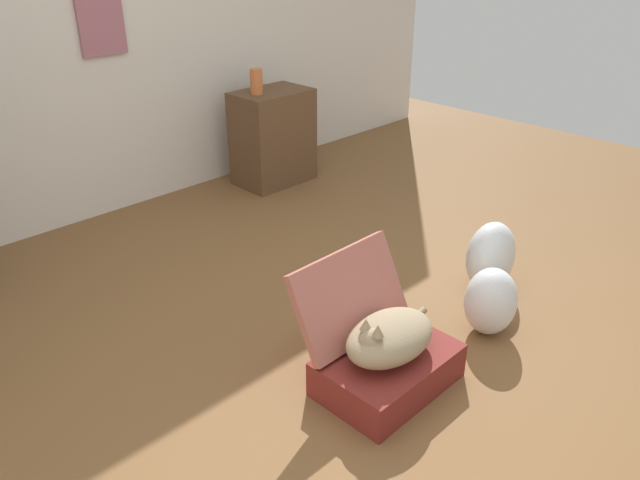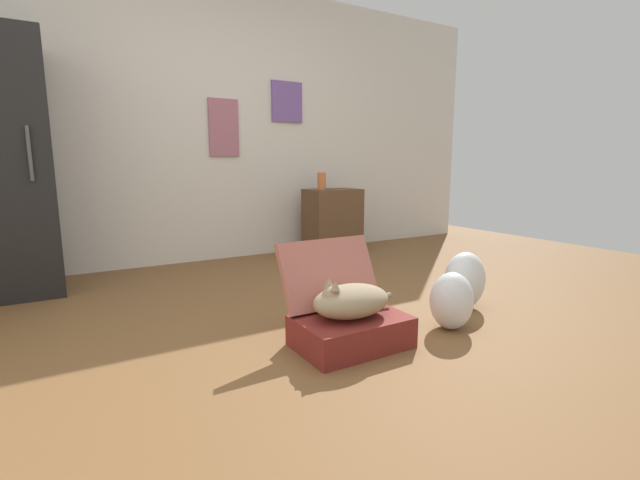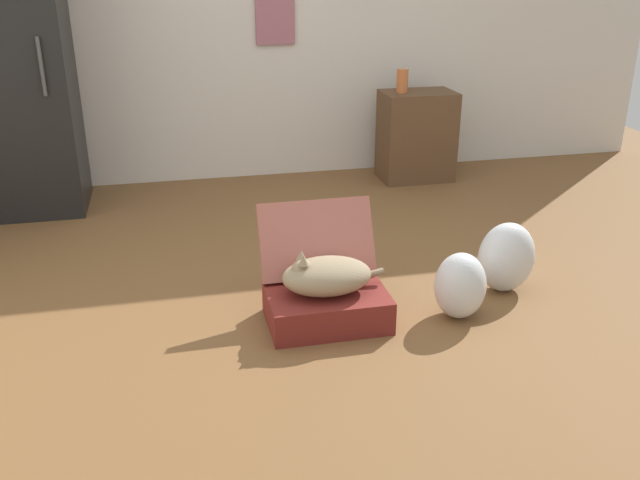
{
  "view_description": "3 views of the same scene",
  "coord_description": "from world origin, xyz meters",
  "px_view_note": "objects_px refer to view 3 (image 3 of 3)",
  "views": [
    {
      "loc": [
        -1.67,
        -1.44,
        1.69
      ],
      "look_at": [
        0.02,
        0.26,
        0.48
      ],
      "focal_mm": 34.69,
      "sensor_mm": 36.0,
      "label": 1
    },
    {
      "loc": [
        -1.29,
        -1.97,
        0.92
      ],
      "look_at": [
        0.06,
        0.3,
        0.47
      ],
      "focal_mm": 24.74,
      "sensor_mm": 36.0,
      "label": 2
    },
    {
      "loc": [
        -0.73,
        -3.0,
        1.61
      ],
      "look_at": [
        -0.0,
        0.17,
        0.26
      ],
      "focal_mm": 38.63,
      "sensor_mm": 36.0,
      "label": 3
    }
  ],
  "objects_px": {
    "side_table": "(416,136)",
    "refrigerator": "(19,74)",
    "cat": "(326,275)",
    "plastic_bag_clear": "(506,257)",
    "plastic_bag_white": "(460,286)",
    "vase_tall": "(402,81)",
    "suitcase_base": "(327,307)"
  },
  "relations": [
    {
      "from": "side_table",
      "to": "vase_tall",
      "type": "xyz_separation_m",
      "value": [
        -0.14,
        -0.01,
        0.42
      ]
    },
    {
      "from": "cat",
      "to": "vase_tall",
      "type": "height_order",
      "value": "vase_tall"
    },
    {
      "from": "suitcase_base",
      "to": "vase_tall",
      "type": "xyz_separation_m",
      "value": [
        1.06,
        2.06,
        0.68
      ]
    },
    {
      "from": "suitcase_base",
      "to": "plastic_bag_clear",
      "type": "bearing_deg",
      "value": 7.43
    },
    {
      "from": "suitcase_base",
      "to": "vase_tall",
      "type": "distance_m",
      "value": 2.41
    },
    {
      "from": "cat",
      "to": "vase_tall",
      "type": "bearing_deg",
      "value": 62.7
    },
    {
      "from": "vase_tall",
      "to": "cat",
      "type": "bearing_deg",
      "value": -117.3
    },
    {
      "from": "suitcase_base",
      "to": "side_table",
      "type": "height_order",
      "value": "side_table"
    },
    {
      "from": "suitcase_base",
      "to": "side_table",
      "type": "xyz_separation_m",
      "value": [
        1.19,
        2.06,
        0.26
      ]
    },
    {
      "from": "plastic_bag_white",
      "to": "side_table",
      "type": "distance_m",
      "value": 2.23
    },
    {
      "from": "plastic_bag_white",
      "to": "plastic_bag_clear",
      "type": "xyz_separation_m",
      "value": [
        0.34,
        0.21,
        0.02
      ]
    },
    {
      "from": "cat",
      "to": "plastic_bag_white",
      "type": "xyz_separation_m",
      "value": [
        0.64,
        -0.08,
        -0.08
      ]
    },
    {
      "from": "suitcase_base",
      "to": "plastic_bag_clear",
      "type": "height_order",
      "value": "plastic_bag_clear"
    },
    {
      "from": "cat",
      "to": "refrigerator",
      "type": "bearing_deg",
      "value": 127.6
    },
    {
      "from": "plastic_bag_clear",
      "to": "vase_tall",
      "type": "xyz_separation_m",
      "value": [
        0.08,
        1.93,
        0.57
      ]
    },
    {
      "from": "plastic_bag_white",
      "to": "vase_tall",
      "type": "xyz_separation_m",
      "value": [
        0.43,
        2.14,
        0.59
      ]
    },
    {
      "from": "cat",
      "to": "vase_tall",
      "type": "distance_m",
      "value": 2.37
    },
    {
      "from": "side_table",
      "to": "cat",
      "type": "bearing_deg",
      "value": -120.12
    },
    {
      "from": "suitcase_base",
      "to": "vase_tall",
      "type": "relative_size",
      "value": 3.29
    },
    {
      "from": "suitcase_base",
      "to": "refrigerator",
      "type": "xyz_separation_m",
      "value": [
        -1.56,
        2.01,
        0.82
      ]
    },
    {
      "from": "side_table",
      "to": "refrigerator",
      "type": "bearing_deg",
      "value": -178.96
    },
    {
      "from": "plastic_bag_clear",
      "to": "vase_tall",
      "type": "bearing_deg",
      "value": 87.5
    },
    {
      "from": "plastic_bag_white",
      "to": "side_table",
      "type": "bearing_deg",
      "value": 75.34
    },
    {
      "from": "cat",
      "to": "side_table",
      "type": "xyz_separation_m",
      "value": [
        1.2,
        2.06,
        0.09
      ]
    },
    {
      "from": "plastic_bag_white",
      "to": "vase_tall",
      "type": "relative_size",
      "value": 1.93
    },
    {
      "from": "side_table",
      "to": "plastic_bag_white",
      "type": "bearing_deg",
      "value": -104.66
    },
    {
      "from": "suitcase_base",
      "to": "refrigerator",
      "type": "distance_m",
      "value": 2.67
    },
    {
      "from": "vase_tall",
      "to": "side_table",
      "type": "bearing_deg",
      "value": 2.73
    },
    {
      "from": "cat",
      "to": "plastic_bag_clear",
      "type": "relative_size",
      "value": 1.35
    },
    {
      "from": "suitcase_base",
      "to": "plastic_bag_white",
      "type": "height_order",
      "value": "plastic_bag_white"
    },
    {
      "from": "cat",
      "to": "plastic_bag_white",
      "type": "height_order",
      "value": "cat"
    },
    {
      "from": "cat",
      "to": "plastic_bag_clear",
      "type": "xyz_separation_m",
      "value": [
        0.98,
        0.13,
        -0.06
      ]
    }
  ]
}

